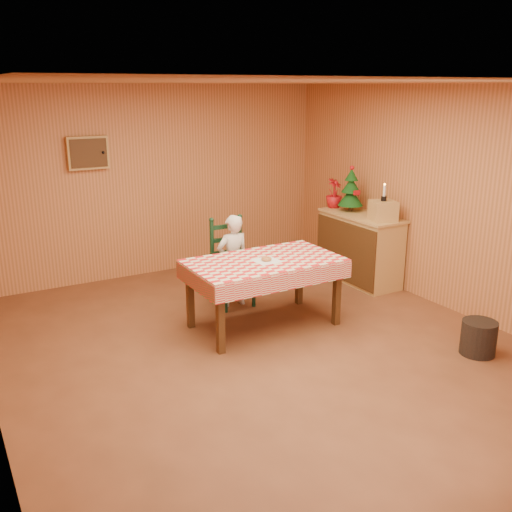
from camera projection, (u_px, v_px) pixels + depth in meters
The scene contains 13 objects.
ground at pixel (266, 351), 5.76m from camera, with size 6.00×6.00×0.00m, color brown.
cabin_walls at pixel (239, 164), 5.68m from camera, with size 5.10×6.05×2.65m.
dining_table at pixel (264, 267), 6.17m from camera, with size 1.66×0.96×0.77m.
ladder_chair at pixel (231, 264), 6.88m from camera, with size 0.44×0.40×1.08m.
seated_child at pixel (233, 261), 6.82m from camera, with size 0.41×0.27×1.12m, color silver.
napkin at pixel (266, 261), 6.11m from camera, with size 0.26×0.26×0.00m, color white.
donut at pixel (266, 259), 6.10m from camera, with size 0.11×0.11×0.04m, color #BD7A44.
shelf_unit at pixel (360, 248), 7.70m from camera, with size 0.54×1.24×0.93m.
crate at pixel (383, 211), 7.21m from camera, with size 0.30×0.30×0.25m, color tan.
christmas_tree at pixel (351, 191), 7.70m from camera, with size 0.34×0.34×0.62m.
flower_arrangement at pixel (334, 193), 7.95m from camera, with size 0.23×0.23×0.41m, color #AD1015.
candle_set at pixel (384, 196), 7.15m from camera, with size 0.07×0.07×0.22m.
storage_bin at pixel (479, 338), 5.65m from camera, with size 0.35×0.35×0.35m, color black.
Camera 1 is at (-2.71, -4.49, 2.57)m, focal length 40.00 mm.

